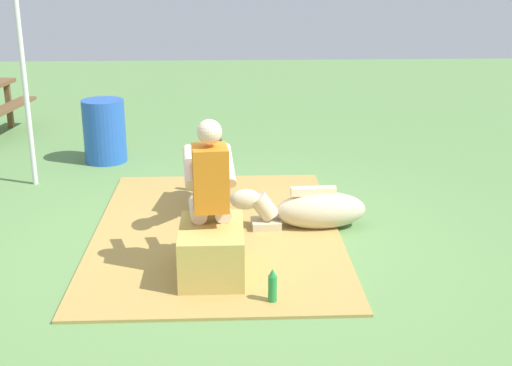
# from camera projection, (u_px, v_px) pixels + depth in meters

# --- Properties ---
(ground_plane) EXTENTS (24.00, 24.00, 0.00)m
(ground_plane) POSITION_uv_depth(u_px,v_px,m) (231.00, 241.00, 6.26)
(ground_plane) COLOR #608C4C
(hay_patch) EXTENTS (3.39, 2.34, 0.02)m
(hay_patch) POSITION_uv_depth(u_px,v_px,m) (217.00, 230.00, 6.47)
(hay_patch) COLOR #AD8C47
(hay_patch) RESTS_ON ground
(hay_bale) EXTENTS (0.76, 0.52, 0.44)m
(hay_bale) POSITION_uv_depth(u_px,v_px,m) (212.00, 252.00, 5.50)
(hay_bale) COLOR tan
(hay_bale) RESTS_ON ground
(person_seated) EXTENTS (0.68, 0.45, 1.32)m
(person_seated) POSITION_uv_depth(u_px,v_px,m) (210.00, 188.00, 5.49)
(person_seated) COLOR beige
(person_seated) RESTS_ON ground
(pony_standing) EXTENTS (1.34, 0.43, 0.92)m
(pony_standing) POSITION_uv_depth(u_px,v_px,m) (211.00, 162.00, 6.77)
(pony_standing) COLOR #8C6B4C
(pony_standing) RESTS_ON ground
(pony_lying) EXTENTS (0.45, 1.34, 0.42)m
(pony_lying) POSITION_uv_depth(u_px,v_px,m) (311.00, 210.00, 6.51)
(pony_lying) COLOR beige
(pony_lying) RESTS_ON ground
(soda_bottle) EXTENTS (0.07, 0.07, 0.29)m
(soda_bottle) POSITION_uv_depth(u_px,v_px,m) (273.00, 287.00, 5.07)
(soda_bottle) COLOR #268C3F
(soda_bottle) RESTS_ON ground
(water_barrel) EXTENTS (0.54, 0.54, 0.81)m
(water_barrel) POSITION_uv_depth(u_px,v_px,m) (105.00, 131.00, 8.63)
(water_barrel) COLOR blue
(water_barrel) RESTS_ON ground
(tent_pole_right) EXTENTS (0.06, 0.06, 2.28)m
(tent_pole_right) POSITION_uv_depth(u_px,v_px,m) (25.00, 88.00, 7.51)
(tent_pole_right) COLOR silver
(tent_pole_right) RESTS_ON ground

